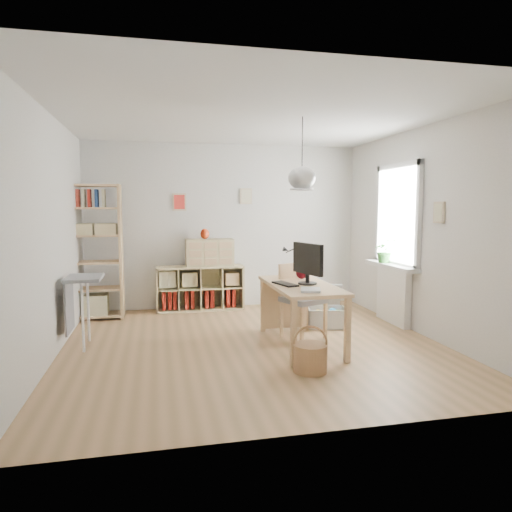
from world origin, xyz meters
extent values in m
plane|color=#A97F54|center=(0.00, 0.00, 0.00)|extent=(4.50, 4.50, 0.00)
plane|color=white|center=(0.00, 2.25, 1.35)|extent=(4.50, 0.00, 4.50)
plane|color=white|center=(0.00, -2.25, 1.35)|extent=(4.50, 0.00, 4.50)
plane|color=white|center=(-2.25, 0.00, 1.35)|extent=(0.00, 4.50, 4.50)
plane|color=white|center=(2.25, 0.00, 1.35)|extent=(0.00, 4.50, 4.50)
plane|color=silver|center=(0.00, 0.00, 2.70)|extent=(4.50, 4.50, 0.00)
cylinder|color=black|center=(0.55, -0.15, 2.36)|extent=(0.01, 0.01, 0.68)
ellipsoid|color=white|center=(0.55, -0.15, 2.00)|extent=(0.32, 0.32, 0.27)
cube|color=white|center=(2.23, 0.60, 1.55)|extent=(0.03, 1.00, 1.30)
cube|color=white|center=(2.21, 0.06, 1.55)|extent=(0.06, 0.08, 1.46)
cube|color=white|center=(2.21, 1.14, 1.55)|extent=(0.06, 0.08, 1.46)
cube|color=white|center=(2.21, 0.60, 2.24)|extent=(0.06, 1.16, 0.08)
cube|color=white|center=(2.21, 0.60, 0.86)|extent=(0.06, 1.16, 0.08)
cube|color=white|center=(2.19, 0.60, 0.40)|extent=(0.10, 0.80, 0.80)
cube|color=white|center=(2.14, 0.60, 0.83)|extent=(0.22, 1.20, 0.06)
cube|color=tan|center=(0.55, -0.15, 0.73)|extent=(0.70, 1.50, 0.04)
cube|color=tan|center=(0.25, -0.85, 0.35)|extent=(0.06, 0.06, 0.71)
cube|color=tan|center=(0.25, 0.55, 0.35)|extent=(0.06, 0.06, 0.71)
cube|color=tan|center=(0.85, -0.85, 0.35)|extent=(0.06, 0.06, 0.71)
cube|color=tan|center=(0.85, 0.55, 0.35)|extent=(0.06, 0.06, 0.71)
cube|color=tan|center=(-0.45, 2.04, 0.01)|extent=(1.40, 0.38, 0.03)
cube|color=tan|center=(-0.45, 2.04, 0.70)|extent=(1.40, 0.38, 0.03)
cube|color=tan|center=(-1.14, 2.04, 0.36)|extent=(0.03, 0.38, 0.72)
cube|color=tan|center=(0.23, 2.04, 0.36)|extent=(0.03, 0.38, 0.72)
cube|color=tan|center=(-0.45, 2.22, 0.36)|extent=(1.40, 0.02, 0.72)
cube|color=maroon|center=(-1.03, 2.06, 0.19)|extent=(0.06, 0.26, 0.30)
cube|color=maroon|center=(-0.94, 2.06, 0.19)|extent=(0.05, 0.26, 0.30)
cube|color=maroon|center=(-0.86, 2.06, 0.19)|extent=(0.05, 0.26, 0.30)
cube|color=maroon|center=(-0.67, 2.06, 0.19)|extent=(0.05, 0.26, 0.30)
cube|color=maroon|center=(-0.58, 2.06, 0.19)|extent=(0.05, 0.26, 0.30)
cube|color=maroon|center=(-0.35, 2.06, 0.19)|extent=(0.06, 0.26, 0.30)
cube|color=maroon|center=(-0.26, 2.06, 0.19)|extent=(0.06, 0.26, 0.30)
cube|color=maroon|center=(0.00, 2.06, 0.19)|extent=(0.06, 0.26, 0.30)
cube|color=maroon|center=(0.09, 2.06, 0.19)|extent=(0.05, 0.26, 0.30)
cube|color=tan|center=(-2.41, 1.80, 1.00)|extent=(0.04, 0.38, 2.00)
cube|color=tan|center=(-1.65, 1.80, 1.00)|extent=(0.04, 0.38, 2.00)
cube|color=tan|center=(-2.03, 1.80, 0.05)|extent=(0.76, 0.38, 0.03)
cube|color=tan|center=(-2.03, 1.80, 0.45)|extent=(0.76, 0.38, 0.03)
cube|color=tan|center=(-2.03, 1.80, 0.85)|extent=(0.76, 0.38, 0.03)
cube|color=tan|center=(-2.03, 1.80, 1.25)|extent=(0.76, 0.38, 0.03)
cube|color=tan|center=(-2.03, 1.80, 1.65)|extent=(0.76, 0.38, 0.03)
cube|color=tan|center=(-2.03, 1.80, 1.98)|extent=(0.76, 0.38, 0.03)
cube|color=navy|center=(-2.31, 1.80, 1.79)|extent=(0.04, 0.18, 0.26)
cube|color=maroon|center=(-2.23, 1.80, 1.79)|extent=(0.04, 0.18, 0.26)
cube|color=beige|center=(-2.15, 1.80, 1.79)|extent=(0.04, 0.18, 0.26)
cube|color=maroon|center=(-2.07, 1.80, 1.79)|extent=(0.04, 0.18, 0.26)
cube|color=navy|center=(-1.97, 1.80, 1.79)|extent=(0.04, 0.18, 0.26)
cube|color=beige|center=(-1.87, 1.80, 1.79)|extent=(0.04, 0.18, 0.26)
cube|color=gray|center=(-1.97, 0.35, 0.83)|extent=(0.40, 0.55, 0.04)
cylinder|color=white|center=(-1.97, 0.13, 0.41)|extent=(0.03, 0.03, 0.82)
cylinder|color=white|center=(-1.97, 0.57, 0.41)|extent=(0.03, 0.03, 0.82)
cube|color=gray|center=(-2.15, 0.35, 0.50)|extent=(0.02, 0.50, 0.62)
cube|color=gray|center=(0.69, 0.16, 0.49)|extent=(0.61, 0.61, 0.07)
cube|color=tan|center=(0.59, -0.10, 0.23)|extent=(0.05, 0.05, 0.46)
cube|color=tan|center=(0.43, 0.26, 0.23)|extent=(0.05, 0.05, 0.46)
cube|color=tan|center=(0.95, 0.06, 0.23)|extent=(0.05, 0.05, 0.46)
cube|color=tan|center=(0.79, 0.42, 0.23)|extent=(0.05, 0.05, 0.46)
cube|color=tan|center=(0.60, 0.35, 0.73)|extent=(0.44, 0.22, 0.42)
cylinder|color=#946742|center=(0.37, -1.03, 0.14)|extent=(0.34, 0.34, 0.28)
torus|color=#946742|center=(0.37, -1.03, 0.30)|extent=(0.34, 0.11, 0.35)
cube|color=silver|center=(1.17, 0.59, 0.01)|extent=(0.59, 0.46, 0.02)
cube|color=silver|center=(0.92, 0.64, 0.14)|extent=(0.09, 0.36, 0.27)
cube|color=silver|center=(1.42, 0.54, 0.14)|extent=(0.09, 0.36, 0.27)
cube|color=silver|center=(1.14, 0.42, 0.14)|extent=(0.52, 0.12, 0.27)
cube|color=silver|center=(1.21, 0.76, 0.14)|extent=(0.52, 0.12, 0.27)
cube|color=silver|center=(1.24, 0.91, 0.39)|extent=(0.55, 0.28, 0.34)
sphere|color=gold|center=(1.04, 0.56, 0.20)|extent=(0.12, 0.12, 0.12)
sphere|color=#16639B|center=(1.27, 0.62, 0.20)|extent=(0.12, 0.12, 0.12)
sphere|color=#C64418|center=(1.15, 0.58, 0.20)|extent=(0.12, 0.12, 0.12)
sphere|color=#377D2D|center=(1.30, 0.49, 0.20)|extent=(0.12, 0.12, 0.12)
cylinder|color=black|center=(0.62, -0.18, 0.76)|extent=(0.22, 0.22, 0.02)
cylinder|color=black|center=(0.62, -0.18, 0.82)|extent=(0.05, 0.05, 0.10)
cube|color=black|center=(0.62, -0.18, 1.06)|extent=(0.20, 0.56, 0.37)
cube|color=black|center=(0.35, -0.16, 0.76)|extent=(0.24, 0.41, 0.02)
cylinder|color=black|center=(0.82, 0.44, 0.77)|extent=(0.05, 0.05, 0.04)
cylinder|color=black|center=(0.82, 0.44, 0.95)|extent=(0.01, 0.01, 0.37)
cone|color=black|center=(0.51, 0.35, 1.12)|extent=(0.09, 0.06, 0.09)
sphere|color=#47090B|center=(0.69, 0.23, 0.83)|extent=(0.15, 0.15, 0.15)
cube|color=white|center=(0.51, -0.62, 0.76)|extent=(0.28, 0.31, 0.03)
cube|color=tan|center=(-0.29, 2.04, 0.94)|extent=(0.76, 0.35, 0.43)
ellipsoid|color=#AC290E|center=(-0.36, 2.04, 1.24)|extent=(0.14, 0.14, 0.17)
imported|color=#2D6D29|center=(2.12, 0.76, 1.04)|extent=(0.37, 0.34, 0.35)
camera|label=1|loc=(-1.12, -5.29, 1.65)|focal=32.00mm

